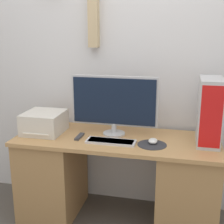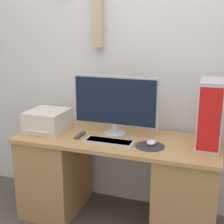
# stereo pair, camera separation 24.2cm
# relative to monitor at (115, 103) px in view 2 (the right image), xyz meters

# --- Properties ---
(wall_back) EXTENTS (6.40, 0.13, 2.70)m
(wall_back) POSITION_rel_monitor_xyz_m (0.03, 0.29, 0.37)
(wall_back) COLOR silver
(wall_back) RESTS_ON ground_plane
(desk) EXTENTS (1.60, 0.62, 0.73)m
(desk) POSITION_rel_monitor_xyz_m (0.04, -0.07, -0.62)
(desk) COLOR tan
(desk) RESTS_ON ground_plane
(monitor) EXTENTS (0.70, 0.18, 0.48)m
(monitor) POSITION_rel_monitor_xyz_m (0.00, 0.00, 0.00)
(monitor) COLOR #B7B7BC
(monitor) RESTS_ON desk
(keyboard) EXTENTS (0.37, 0.13, 0.02)m
(keyboard) POSITION_rel_monitor_xyz_m (0.02, -0.19, -0.25)
(keyboard) COLOR silver
(keyboard) RESTS_ON desk
(mousepad) EXTENTS (0.22, 0.22, 0.00)m
(mousepad) POSITION_rel_monitor_xyz_m (0.33, -0.17, -0.26)
(mousepad) COLOR #2D2D33
(mousepad) RESTS_ON desk
(mouse) EXTENTS (0.07, 0.09, 0.04)m
(mouse) POSITION_rel_monitor_xyz_m (0.33, -0.14, -0.24)
(mouse) COLOR silver
(mouse) RESTS_ON mousepad
(computer_tower) EXTENTS (0.16, 0.34, 0.49)m
(computer_tower) POSITION_rel_monitor_xyz_m (0.73, -0.03, -0.02)
(computer_tower) COLOR #B2B2B7
(computer_tower) RESTS_ON desk
(printer) EXTENTS (0.31, 0.33, 0.17)m
(printer) POSITION_rel_monitor_xyz_m (-0.57, -0.08, -0.18)
(printer) COLOR beige
(printer) RESTS_ON desk
(remote_control) EXTENTS (0.04, 0.15, 0.02)m
(remote_control) POSITION_rel_monitor_xyz_m (-0.25, -0.14, -0.26)
(remote_control) COLOR #38383D
(remote_control) RESTS_ON desk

